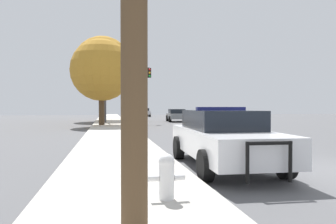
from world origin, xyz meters
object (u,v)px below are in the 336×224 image
Objects in this scene: traffic_light at (124,82)px; car_background_distant at (144,112)px; car_background_oncoming at (177,115)px; police_car at (223,137)px; tree_sidewalk_mid at (101,70)px; tree_sidewalk_far at (103,66)px; fire_hydrant at (167,175)px.

traffic_light is 21.72m from car_background_distant.
car_background_oncoming is at bearing 29.36° from traffic_light.
traffic_light is 1.19× the size of car_background_distant.
tree_sidewalk_mid reaches higher than police_car.
tree_sidewalk_mid is at bearing -103.91° from car_background_distant.
car_background_oncoming is (4.15, 25.13, -0.09)m from police_car.
car_background_distant is at bearing 76.32° from tree_sidewalk_mid.
traffic_light reaches higher than car_background_oncoming.
car_background_oncoming is at bearing -85.41° from car_background_distant.
police_car is 0.57× the size of tree_sidewalk_far.
traffic_light is at bearing 62.60° from tree_sidewalk_mid.
car_background_distant is (2.64, 43.08, -0.08)m from police_car.
car_background_oncoming is (5.61, 3.16, -3.12)m from traffic_light.
fire_hydrant is 31.14m from tree_sidewalk_far.
car_background_oncoming is at bearing -97.59° from police_car.
traffic_light is 0.58× the size of tree_sidewalk_far.
traffic_light reaches higher than police_car.
police_car is 25.47m from car_background_oncoming.
tree_sidewalk_far is (-7.60, 2.37, 5.24)m from car_background_oncoming.
police_car is 1.27× the size of car_background_oncoming.
tree_sidewalk_mid is (-6.06, -24.88, 3.74)m from car_background_distant.
tree_sidewalk_mid is (-1.35, 21.33, 3.94)m from fire_hydrant.
tree_sidewalk_mid is at bearing -89.77° from tree_sidewalk_far.
tree_sidewalk_far is (-6.09, -15.58, 5.22)m from car_background_distant.
tree_sidewalk_far is at bearing -13.30° from car_background_oncoming.
tree_sidewalk_far is at bearing 92.59° from fire_hydrant.
car_background_oncoming is (1.51, -17.95, -0.02)m from car_background_distant.
police_car reaches higher than fire_hydrant.
car_background_distant reaches higher than car_background_oncoming.
traffic_light reaches higher than fire_hydrant.
tree_sidewalk_far is (-0.04, 9.31, 1.48)m from tree_sidewalk_mid.
police_car reaches higher than car_background_oncoming.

